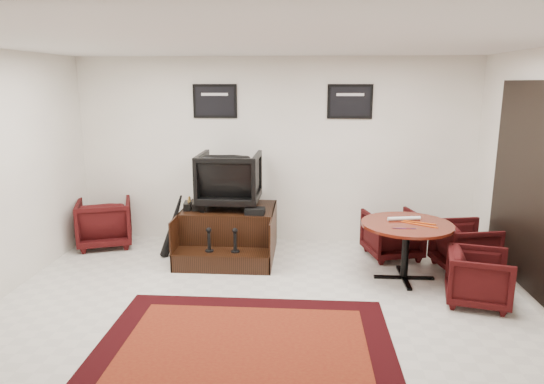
{
  "coord_description": "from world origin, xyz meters",
  "views": [
    {
      "loc": [
        0.46,
        -4.79,
        2.43
      ],
      "look_at": [
        0.06,
        0.9,
        1.13
      ],
      "focal_mm": 32.0,
      "sensor_mm": 36.0,
      "label": 1
    }
  ],
  "objects": [
    {
      "name": "room_shell",
      "position": [
        0.41,
        0.12,
        1.79
      ],
      "size": [
        6.02,
        5.02,
        2.81
      ],
      "color": "white",
      "rests_on": "ground"
    },
    {
      "name": "table_clutter",
      "position": [
        1.82,
        0.99,
        0.74
      ],
      "size": [
        0.56,
        0.38,
        0.01
      ],
      "color": "#E3540C",
      "rests_on": "meeting_table"
    },
    {
      "name": "armchair_side",
      "position": [
        -2.55,
        2.04,
        0.39
      ],
      "size": [
        0.96,
        0.93,
        0.78
      ],
      "primitive_type": "imported",
      "rotation": [
        0.0,
        0.0,
        3.48
      ],
      "color": "black",
      "rests_on": "ground"
    },
    {
      "name": "shine_chair",
      "position": [
        -0.62,
        1.93,
        1.11
      ],
      "size": [
        0.86,
        0.81,
        0.88
      ],
      "primitive_type": "imported",
      "rotation": [
        0.0,
        0.0,
        3.13
      ],
      "color": "black",
      "rests_on": "shine_podium"
    },
    {
      "name": "shine_podium",
      "position": [
        -0.62,
        1.79,
        0.31
      ],
      "size": [
        1.31,
        1.34,
        0.67
      ],
      "color": "black",
      "rests_on": "ground"
    },
    {
      "name": "area_rug",
      "position": [
        -0.08,
        -0.72,
        0.01
      ],
      "size": [
        2.79,
        2.1,
        0.01
      ],
      "color": "black",
      "rests_on": "ground"
    },
    {
      "name": "table_chair_back",
      "position": [
        1.7,
        1.85,
        0.36
      ],
      "size": [
        0.84,
        0.81,
        0.72
      ],
      "primitive_type": "imported",
      "rotation": [
        0.0,
        0.0,
        3.38
      ],
      "color": "black",
      "rests_on": "ground"
    },
    {
      "name": "umbrella_black",
      "position": [
        -1.39,
        1.61,
        0.47
      ],
      "size": [
        0.35,
        0.13,
        0.94
      ],
      "primitive_type": null,
      "color": "black",
      "rests_on": "ground"
    },
    {
      "name": "polish_kit",
      "position": [
        -0.21,
        1.53,
        0.72
      ],
      "size": [
        0.27,
        0.2,
        0.09
      ],
      "primitive_type": "cube",
      "rotation": [
        0.0,
        0.0,
        -0.06
      ],
      "color": "black",
      "rests_on": "shine_podium"
    },
    {
      "name": "shoes_pair",
      "position": [
        -1.13,
        1.75,
        0.72
      ],
      "size": [
        0.26,
        0.3,
        0.1
      ],
      "color": "black",
      "rests_on": "shine_podium"
    },
    {
      "name": "umbrella_hooked",
      "position": [
        -1.41,
        1.73,
        0.42
      ],
      "size": [
        0.31,
        0.12,
        0.83
      ],
      "primitive_type": null,
      "color": "black",
      "rests_on": "ground"
    },
    {
      "name": "table_chair_corner",
      "position": [
        2.4,
        0.39,
        0.33
      ],
      "size": [
        0.74,
        0.77,
        0.67
      ],
      "primitive_type": "imported",
      "rotation": [
        0.0,
        0.0,
        1.33
      ],
      "color": "black",
      "rests_on": "ground"
    },
    {
      "name": "paper_roll",
      "position": [
        1.71,
        1.16,
        0.76
      ],
      "size": [
        0.42,
        0.13,
        0.05
      ],
      "primitive_type": "cylinder",
      "rotation": [
        0.0,
        1.57,
        0.18
      ],
      "color": "silver",
      "rests_on": "meeting_table"
    },
    {
      "name": "ground",
      "position": [
        0.0,
        0.0,
        0.0
      ],
      "size": [
        6.0,
        6.0,
        0.0
      ],
      "primitive_type": "plane",
      "color": "beige",
      "rests_on": "ground"
    },
    {
      "name": "table_chair_window",
      "position": [
        2.57,
        1.39,
        0.36
      ],
      "size": [
        0.77,
        0.8,
        0.71
      ],
      "primitive_type": "imported",
      "rotation": [
        0.0,
        0.0,
        1.76
      ],
      "color": "black",
      "rests_on": "ground"
    },
    {
      "name": "meeting_table",
      "position": [
        1.73,
        1.04,
        0.64
      ],
      "size": [
        1.12,
        1.12,
        0.73
      ],
      "color": "#49120A",
      "rests_on": "ground"
    }
  ]
}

